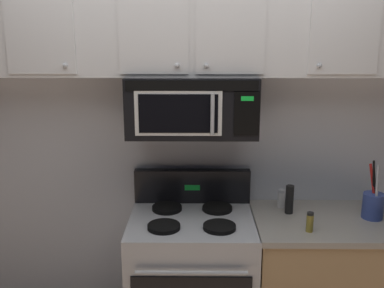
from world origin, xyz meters
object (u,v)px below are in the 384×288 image
stove_range (192,282)px  pepper_mill (289,199)px  over_range_microwave (192,105)px  salt_shaker (281,199)px  spice_jar (310,222)px  utensil_crock_blue (373,204)px

stove_range → pepper_mill: stove_range is taller
over_range_microwave → salt_shaker: over_range_microwave is taller
over_range_microwave → spice_jar: 0.96m
stove_range → over_range_microwave: (-0.00, 0.12, 1.11)m
stove_range → over_range_microwave: 1.11m
over_range_microwave → utensil_crock_blue: bearing=-5.0°
spice_jar → stove_range: bearing=165.4°
stove_range → pepper_mill: size_ratio=6.20×
utensil_crock_blue → spice_jar: size_ratio=3.15×
spice_jar → utensil_crock_blue: bearing=24.5°
salt_shaker → spice_jar: 0.37m
pepper_mill → spice_jar: (0.06, -0.27, -0.03)m
stove_range → over_range_microwave: bearing=90.1°
stove_range → utensil_crock_blue: utensil_crock_blue is taller
over_range_microwave → pepper_mill: (0.61, -0.03, -0.58)m
over_range_microwave → salt_shaker: size_ratio=6.40×
pepper_mill → spice_jar: 0.27m
utensil_crock_blue → over_range_microwave: bearing=175.0°
over_range_microwave → utensil_crock_blue: over_range_microwave is taller
salt_shaker → pepper_mill: pepper_mill is taller
stove_range → pepper_mill: (0.61, 0.09, 0.52)m
stove_range → spice_jar: 0.85m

